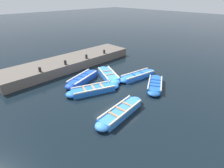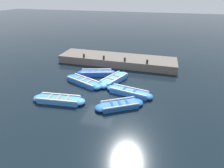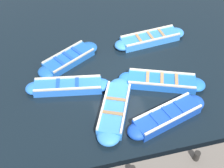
# 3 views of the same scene
# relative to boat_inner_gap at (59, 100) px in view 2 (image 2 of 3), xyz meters

# --- Properties ---
(ground_plane) EXTENTS (120.00, 120.00, 0.00)m
(ground_plane) POSITION_rel_boat_inner_gap_xyz_m (2.32, -2.00, -0.19)
(ground_plane) COLOR black
(boat_inner_gap) EXTENTS (1.17, 3.75, 0.43)m
(boat_inner_gap) POSITION_rel_boat_inner_gap_xyz_m (0.00, 0.00, 0.00)
(boat_inner_gap) COLOR #3884E0
(boat_inner_gap) RESTS_ON ground
(boat_far_corner) EXTENTS (3.50, 2.19, 0.46)m
(boat_far_corner) POSITION_rel_boat_inner_gap_xyz_m (3.99, -2.83, 0.01)
(boat_far_corner) COLOR #3884E0
(boat_far_corner) RESTS_ON ground
(boat_mid_row) EXTENTS (1.75, 3.58, 0.47)m
(boat_mid_row) POSITION_rel_boat_inner_gap_xyz_m (4.83, -0.96, 0.02)
(boat_mid_row) COLOR #1947B7
(boat_mid_row) RESTS_ON ground
(boat_tucked) EXTENTS (2.06, 3.73, 0.42)m
(boat_tucked) POSITION_rel_boat_inner_gap_xyz_m (2.97, -0.50, -0.00)
(boat_tucked) COLOR blue
(boat_tucked) RESTS_ON ground
(boat_outer_right) EXTENTS (2.37, 3.24, 0.39)m
(boat_outer_right) POSITION_rel_boat_inner_gap_xyz_m (0.53, -4.12, -0.02)
(boat_outer_right) COLOR #1E59AD
(boat_outer_right) RESTS_ON ground
(boat_drifting) EXTENTS (1.30, 3.60, 0.43)m
(boat_drifting) POSITION_rel_boat_inner_gap_xyz_m (2.30, -4.42, -0.00)
(boat_drifting) COLOR blue
(boat_drifting) RESTS_ON ground
(quay_wall) EXTENTS (2.89, 12.01, 0.75)m
(quay_wall) POSITION_rel_boat_inner_gap_xyz_m (8.17, -2.00, 0.19)
(quay_wall) COLOR #605951
(quay_wall) RESTS_ON ground
(bollard_north) EXTENTS (0.20, 0.20, 0.35)m
(bollard_north) POSITION_rel_boat_inner_gap_xyz_m (7.08, -5.21, 0.74)
(bollard_north) COLOR black
(bollard_north) RESTS_ON quay_wall
(bollard_mid_north) EXTENTS (0.20, 0.20, 0.35)m
(bollard_mid_north) POSITION_rel_boat_inner_gap_xyz_m (7.08, -3.07, 0.74)
(bollard_mid_north) COLOR black
(bollard_mid_north) RESTS_ON quay_wall
(bollard_mid_south) EXTENTS (0.20, 0.20, 0.35)m
(bollard_mid_south) POSITION_rel_boat_inner_gap_xyz_m (7.08, -0.93, 0.74)
(bollard_mid_south) COLOR black
(bollard_mid_south) RESTS_ON quay_wall
(bollard_south) EXTENTS (0.20, 0.20, 0.35)m
(bollard_south) POSITION_rel_boat_inner_gap_xyz_m (7.08, 1.20, 0.74)
(bollard_south) COLOR black
(bollard_south) RESTS_ON quay_wall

